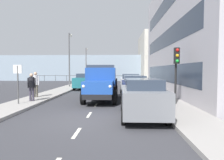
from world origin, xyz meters
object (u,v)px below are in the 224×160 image
car_grey_kerbside_near (142,97)px  car_navy_kerbside_1 (134,87)px  car_white_oppositeside_1 (93,78)px  car_teal_oppositeside_0 (85,81)px  traffic_light_near (176,63)px  truck_vintage_blue (101,84)px  lamp_post_promenade (70,55)px  car_maroon_oppositeside_2 (98,77)px  lamp_post_far (86,61)px  street_sign (18,77)px  pedestrian_couple_a (32,85)px  pedestrian_by_lamp (36,82)px  car_silver_kerbside_2 (130,83)px

car_grey_kerbside_near → car_navy_kerbside_1: 4.89m
car_navy_kerbside_1 → car_white_oppositeside_1: size_ratio=1.05×
car_navy_kerbside_1 → car_teal_oppositeside_0: 9.08m
traffic_light_near → truck_vintage_blue: bearing=-22.8°
car_teal_oppositeside_0 → lamp_post_promenade: bearing=-41.1°
car_maroon_oppositeside_2 → lamp_post_far: 3.41m
car_grey_kerbside_near → traffic_light_near: traffic_light_near is taller
street_sign → lamp_post_far: bearing=-90.1°
car_navy_kerbside_1 → car_white_oppositeside_1: same height
pedestrian_couple_a → lamp_post_promenade: 11.39m
car_teal_oppositeside_0 → car_white_oppositeside_1: bearing=-90.0°
car_grey_kerbside_near → car_navy_kerbside_1: same height
car_teal_oppositeside_0 → car_white_oppositeside_1: 6.71m
truck_vintage_blue → car_navy_kerbside_1: size_ratio=1.33×
car_teal_oppositeside_0 → car_white_oppositeside_1: same height
car_teal_oppositeside_0 → traffic_light_near: bearing=125.0°
pedestrian_couple_a → pedestrian_by_lamp: size_ratio=0.96×
car_silver_kerbside_2 → pedestrian_by_lamp: 8.66m
car_teal_oppositeside_0 → street_sign: 10.42m
pedestrian_couple_a → car_maroon_oppositeside_2: bearing=-94.4°
pedestrian_couple_a → traffic_light_near: size_ratio=0.54×
car_silver_kerbside_2 → lamp_post_far: size_ratio=0.72×
traffic_light_near → lamp_post_far: size_ratio=0.55×
traffic_light_near → car_teal_oppositeside_0: bearing=-55.0°
truck_vintage_blue → car_white_oppositeside_1: (2.59, -14.89, -0.28)m
car_white_oppositeside_1 → car_maroon_oppositeside_2: (0.00, -6.03, 0.00)m
traffic_light_near → lamp_post_far: 24.37m
car_white_oppositeside_1 → street_sign: 17.04m
car_white_oppositeside_1 → lamp_post_promenade: lamp_post_promenade is taller
traffic_light_near → street_sign: size_ratio=1.42×
car_teal_oppositeside_0 → lamp_post_far: (2.00, -12.55, 2.76)m
car_white_oppositeside_1 → pedestrian_couple_a: 15.98m
lamp_post_far → car_silver_kerbside_2: bearing=114.6°
car_silver_kerbside_2 → pedestrian_by_lamp: pedestrian_by_lamp is taller
car_silver_kerbside_2 → lamp_post_far: bearing=-65.4°
pedestrian_couple_a → street_sign: bearing=71.9°
truck_vintage_blue → car_silver_kerbside_2: (-2.26, -5.73, -0.28)m
car_maroon_oppositeside_2 → pedestrian_couple_a: pedestrian_couple_a is taller
car_navy_kerbside_1 → pedestrian_couple_a: 6.72m
car_white_oppositeside_1 → street_sign: size_ratio=1.79×
car_grey_kerbside_near → car_white_oppositeside_1: size_ratio=1.00×
car_navy_kerbside_1 → car_silver_kerbside_2: same height
car_silver_kerbside_2 → car_maroon_oppositeside_2: size_ratio=0.90×
traffic_light_near → lamp_post_promenade: bearing=-52.4°
pedestrian_couple_a → lamp_post_far: (0.31, -21.73, 2.48)m
car_maroon_oppositeside_2 → pedestrian_by_lamp: pedestrian_by_lamp is taller
car_silver_kerbside_2 → car_white_oppositeside_1: 10.36m
car_maroon_oppositeside_2 → pedestrian_couple_a: 21.99m
car_teal_oppositeside_0 → lamp_post_promenade: size_ratio=0.67×
lamp_post_promenade → street_sign: 12.26m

